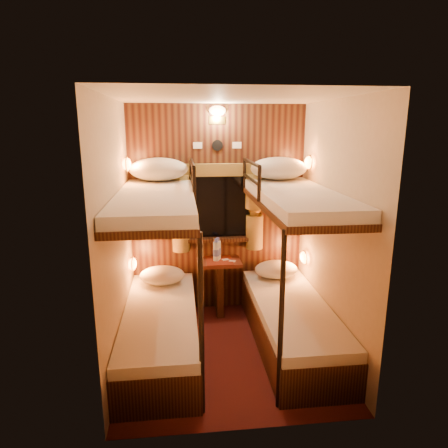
{
  "coord_description": "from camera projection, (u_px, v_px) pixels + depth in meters",
  "views": [
    {
      "loc": [
        -0.43,
        -3.49,
        2.17
      ],
      "look_at": [
        -0.02,
        0.15,
        1.26
      ],
      "focal_mm": 32.0,
      "sensor_mm": 36.0,
      "label": 1
    }
  ],
  "objects": [
    {
      "name": "floor",
      "position": [
        228.0,
        351.0,
        3.94
      ],
      "size": [
        2.1,
        2.1,
        0.0
      ],
      "primitive_type": "plane",
      "color": "#3D1010",
      "rests_on": "ground"
    },
    {
      "name": "ceiling",
      "position": [
        229.0,
        97.0,
        3.36
      ],
      "size": [
        2.1,
        2.1,
        0.0
      ],
      "primitive_type": "plane",
      "rotation": [
        3.14,
        0.0,
        0.0
      ],
      "color": "silver",
      "rests_on": "wall_back"
    },
    {
      "name": "wall_back",
      "position": [
        217.0,
        210.0,
        4.66
      ],
      "size": [
        2.4,
        0.0,
        2.4
      ],
      "primitive_type": "plane",
      "rotation": [
        1.57,
        0.0,
        0.0
      ],
      "color": "#C6B293",
      "rests_on": "floor"
    },
    {
      "name": "wall_front",
      "position": [
        247.0,
        276.0,
        2.64
      ],
      "size": [
        2.4,
        0.0,
        2.4
      ],
      "primitive_type": "plane",
      "rotation": [
        -1.57,
        0.0,
        0.0
      ],
      "color": "#C6B293",
      "rests_on": "floor"
    },
    {
      "name": "wall_left",
      "position": [
        117.0,
        237.0,
        3.54
      ],
      "size": [
        0.0,
        2.4,
        2.4
      ],
      "primitive_type": "plane",
      "rotation": [
        1.57,
        0.0,
        1.57
      ],
      "color": "#C6B293",
      "rests_on": "floor"
    },
    {
      "name": "wall_right",
      "position": [
        333.0,
        231.0,
        3.76
      ],
      "size": [
        0.0,
        2.4,
        2.4
      ],
      "primitive_type": "plane",
      "rotation": [
        1.57,
        0.0,
        -1.57
      ],
      "color": "#C6B293",
      "rests_on": "floor"
    },
    {
      "name": "back_panel",
      "position": [
        217.0,
        211.0,
        4.65
      ],
      "size": [
        2.0,
        0.03,
        2.4
      ],
      "primitive_type": "cube",
      "color": "black",
      "rests_on": "floor"
    },
    {
      "name": "bunk_left",
      "position": [
        160.0,
        299.0,
        3.8
      ],
      "size": [
        0.72,
        1.9,
        1.82
      ],
      "color": "black",
      "rests_on": "floor"
    },
    {
      "name": "bunk_right",
      "position": [
        292.0,
        293.0,
        3.94
      ],
      "size": [
        0.72,
        1.9,
        1.82
      ],
      "color": "black",
      "rests_on": "floor"
    },
    {
      "name": "window",
      "position": [
        218.0,
        213.0,
        4.62
      ],
      "size": [
        1.0,
        0.12,
        0.79
      ],
      "color": "black",
      "rests_on": "back_panel"
    },
    {
      "name": "curtains",
      "position": [
        218.0,
        206.0,
        4.57
      ],
      "size": [
        1.1,
        0.22,
        1.0
      ],
      "color": "olive",
      "rests_on": "back_panel"
    },
    {
      "name": "back_fixtures",
      "position": [
        217.0,
        118.0,
        4.36
      ],
      "size": [
        0.54,
        0.09,
        0.48
      ],
      "color": "black",
      "rests_on": "back_panel"
    },
    {
      "name": "reading_lamps",
      "position": [
        220.0,
        213.0,
        4.31
      ],
      "size": [
        2.0,
        0.2,
        1.25
      ],
      "color": "orange",
      "rests_on": "wall_left"
    },
    {
      "name": "table",
      "position": [
        219.0,
        280.0,
        4.66
      ],
      "size": [
        0.5,
        0.34,
        0.66
      ],
      "color": "#582514",
      "rests_on": "floor"
    },
    {
      "name": "bottle_left",
      "position": [
        218.0,
        250.0,
        4.62
      ],
      "size": [
        0.08,
        0.08,
        0.26
      ],
      "rotation": [
        0.0,
        0.0,
        0.34
      ],
      "color": "#99BFE5",
      "rests_on": "table"
    },
    {
      "name": "bottle_right",
      "position": [
        216.0,
        251.0,
        4.57
      ],
      "size": [
        0.08,
        0.08,
        0.26
      ],
      "rotation": [
        0.0,
        0.0,
        -0.33
      ],
      "color": "#99BFE5",
      "rests_on": "table"
    },
    {
      "name": "sachet_a",
      "position": [
        232.0,
        261.0,
        4.58
      ],
      "size": [
        0.09,
        0.08,
        0.01
      ],
      "primitive_type": "cube",
      "rotation": [
        0.0,
        0.0,
        -0.38
      ],
      "color": "silver",
      "rests_on": "table"
    },
    {
      "name": "sachet_b",
      "position": [
        226.0,
        260.0,
        4.62
      ],
      "size": [
        0.09,
        0.08,
        0.01
      ],
      "primitive_type": "cube",
      "rotation": [
        0.0,
        0.0,
        0.34
      ],
      "color": "silver",
      "rests_on": "table"
    },
    {
      "name": "pillow_lower_left",
      "position": [
        162.0,
        275.0,
        4.41
      ],
      "size": [
        0.49,
        0.35,
        0.19
      ],
      "primitive_type": "ellipsoid",
      "color": "silver",
      "rests_on": "bunk_left"
    },
    {
      "name": "pillow_lower_right",
      "position": [
        276.0,
        269.0,
        4.6
      ],
      "size": [
        0.5,
        0.35,
        0.19
      ],
      "primitive_type": "ellipsoid",
      "color": "silver",
      "rests_on": "bunk_right"
    },
    {
      "name": "pillow_upper_left",
      "position": [
        159.0,
        169.0,
        4.26
      ],
      "size": [
        0.62,
        0.45,
        0.25
      ],
      "primitive_type": "ellipsoid",
      "color": "silver",
      "rests_on": "bunk_left"
    },
    {
      "name": "pillow_upper_right",
      "position": [
        279.0,
        168.0,
        4.35
      ],
      "size": [
        0.62,
        0.45,
        0.24
      ],
      "primitive_type": "ellipsoid",
      "color": "silver",
      "rests_on": "bunk_right"
    }
  ]
}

